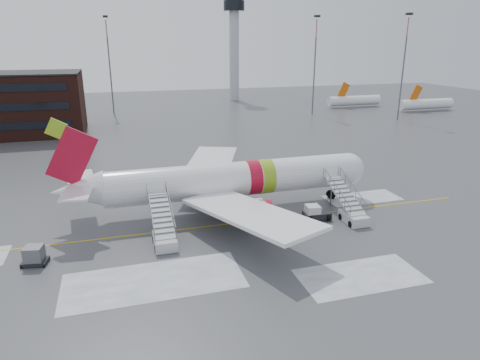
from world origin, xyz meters
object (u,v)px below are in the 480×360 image
object	(u,v)px
airstair_fwd	(350,210)
airliner	(227,180)
uld_container	(34,256)
pushback_tug	(315,213)
airstair_aft	(164,233)

from	to	relation	value
airstair_fwd	airliner	bearing A→B (deg)	150.83
airstair_fwd	uld_container	distance (m)	30.45
pushback_tug	airstair_fwd	bearing A→B (deg)	-18.00
airstair_fwd	uld_container	xyz separation A→B (m)	(-30.44, -0.97, -0.30)
airstair_aft	uld_container	xyz separation A→B (m)	(-10.94, -0.97, -0.30)
airliner	pushback_tug	xyz separation A→B (m)	(8.25, -5.41, -2.71)
airliner	pushback_tug	size ratio (longest dim) A/B	12.13
airstair_fwd	uld_container	size ratio (longest dim) A/B	3.46
airliner	uld_container	distance (m)	20.35
airliner	airstair_fwd	bearing A→B (deg)	-29.17
airstair_fwd	pushback_tug	xyz separation A→B (m)	(-3.46, 1.12, -0.36)
pushback_tug	airliner	bearing A→B (deg)	146.73
airstair_fwd	uld_container	bearing A→B (deg)	-178.18
airliner	airstair_fwd	distance (m)	13.61
airstair_fwd	pushback_tug	world-z (taller)	airstair_fwd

